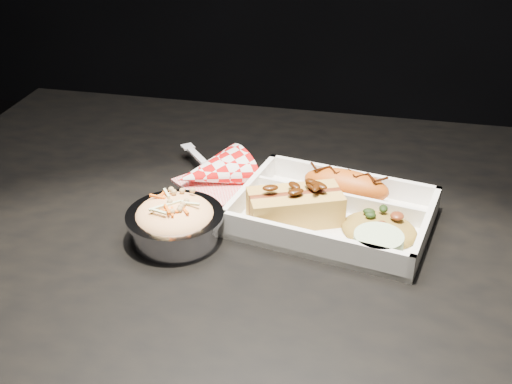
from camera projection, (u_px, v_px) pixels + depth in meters
dining_table at (298, 281)px, 0.90m from camera, size 1.20×0.80×0.75m
food_tray at (333, 216)px, 0.86m from camera, size 0.28×0.23×0.04m
fried_pastry at (346, 185)px, 0.89m from camera, size 0.13×0.07×0.04m
hotdog at (295, 204)px, 0.84m from camera, size 0.13×0.10×0.06m
fried_rice_mound at (380, 222)px, 0.82m from camera, size 0.11×0.10×0.03m
cupcake_liner at (378, 245)px, 0.77m from camera, size 0.06×0.06×0.03m
foil_coleslaw_cup at (175, 220)px, 0.81m from camera, size 0.12×0.12×0.07m
napkin_fork at (212, 172)px, 0.95m from camera, size 0.16×0.16×0.10m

